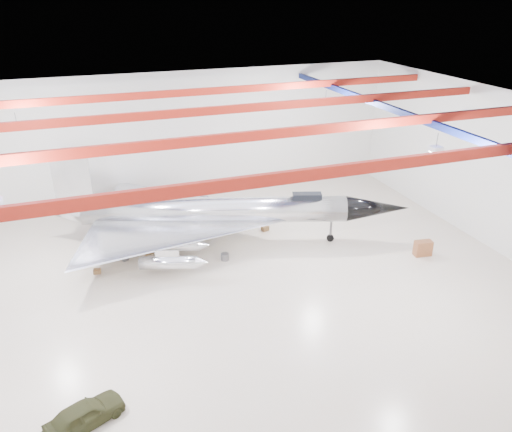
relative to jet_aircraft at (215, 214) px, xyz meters
name	(u,v)px	position (x,y,z in m)	size (l,w,h in m)	color
floor	(217,289)	(-1.62, -5.96, -2.33)	(40.00, 40.00, 0.00)	beige
wall_back	(165,140)	(-1.62, 9.04, 3.17)	(40.00, 40.00, 0.00)	silver
wall_right	(489,169)	(18.38, -5.96, 3.17)	(30.00, 30.00, 0.00)	silver
ceiling	(210,113)	(-1.62, -5.96, 8.67)	(40.00, 40.00, 0.00)	#0A0F38
ceiling_structure	(210,125)	(-1.62, -5.96, 7.99)	(39.50, 29.50, 1.08)	maroon
jet_aircraft	(215,214)	(0.00, 0.00, 0.00)	(25.33, 18.80, 7.12)	silver
jeep	(85,414)	(-9.75, -14.27, -1.76)	(1.37, 3.40, 1.16)	#32341A
desk	(423,248)	(13.05, -6.73, -1.79)	(1.20, 0.60, 1.10)	brown
crate_ply	(97,271)	(-8.47, -1.53, -2.18)	(0.45, 0.36, 0.32)	olive
toolbox_red	(183,230)	(-1.89, 2.56, -2.19)	(0.40, 0.32, 0.28)	#9C0F12
engine_drum	(225,257)	(-0.10, -2.69, -2.09)	(0.55, 0.55, 0.49)	#59595B
parts_bin	(265,228)	(4.12, 0.65, -2.15)	(0.52, 0.42, 0.37)	olive
crate_small	(125,259)	(-6.54, -0.43, -2.20)	(0.39, 0.31, 0.27)	#59595B
oil_barrel	(148,251)	(-4.94, 0.04, -2.12)	(0.62, 0.50, 0.43)	olive
spares_box	(185,220)	(-1.33, 4.14, -2.14)	(0.43, 0.43, 0.39)	#59595B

